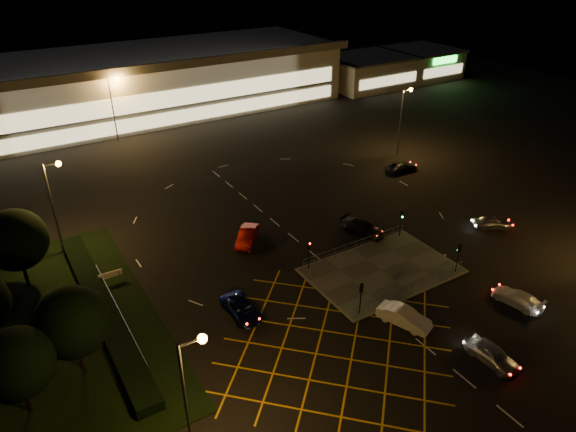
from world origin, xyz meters
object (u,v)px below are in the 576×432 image
signal_se (459,252)px  car_far_dkgrey (363,228)px  car_east_grey (402,167)px  car_right_silver (492,222)px  car_approach_white (518,298)px  car_queue_white (404,317)px  signal_sw (361,292)px  car_circ_red (247,236)px  signal_nw (309,249)px  signal_ne (401,218)px  car_near_silver (492,354)px  car_left_blue (241,308)px

signal_se → car_far_dkgrey: signal_se is taller
car_east_grey → signal_se: bearing=151.7°
car_far_dkgrey → car_right_silver: (13.23, -6.74, -0.04)m
car_approach_white → car_queue_white: bearing=-26.3°
car_far_dkgrey → car_right_silver: size_ratio=1.23×
signal_se → car_approach_white: (0.89, -6.34, -1.71)m
signal_sw → car_approach_white: signal_sw is taller
car_far_dkgrey → car_approach_white: (3.90, -17.03, -0.08)m
car_circ_red → signal_se: bearing=-6.4°
signal_nw → car_east_grey: signal_nw is taller
car_far_dkgrey → car_east_grey: bearing=13.5°
car_far_dkgrey → car_approach_white: bearing=-97.7°
signal_ne → car_east_grey: size_ratio=0.68×
car_approach_white → car_east_grey: bearing=-121.7°
signal_ne → car_far_dkgrey: bearing=138.1°
signal_nw → car_far_dkgrey: size_ratio=0.62×
signal_sw → signal_nw: 7.99m
car_near_silver → car_circ_red: car_circ_red is taller
signal_se → car_far_dkgrey: bearing=-74.3°
signal_sw → car_left_blue: signal_sw is taller
car_left_blue → car_approach_white: size_ratio=1.06×
signal_se → car_circ_red: bearing=-46.8°
signal_se → car_near_silver: (-6.90, -9.80, -1.62)m
car_far_dkgrey → car_circ_red: car_circ_red is taller
car_far_dkgrey → car_circ_red: size_ratio=1.08×
car_queue_white → signal_nw: bearing=81.1°
car_right_silver → signal_nw: bearing=111.1°
car_queue_white → car_far_dkgrey: size_ratio=0.91×
signal_ne → car_right_silver: signal_ne is taller
signal_nw → car_near_silver: (5.10, -17.79, -1.62)m
signal_sw → signal_ne: same height
signal_sw → car_far_dkgrey: bearing=-130.0°
signal_nw → car_queue_white: (2.37, -10.99, -1.60)m
car_queue_white → car_east_grey: bearing=26.5°
car_left_blue → signal_se: bearing=-15.4°
signal_nw → car_queue_white: signal_nw is taller
signal_sw → car_east_grey: signal_sw is taller
signal_nw → car_near_silver: size_ratio=0.71×
car_queue_white → car_far_dkgrey: car_queue_white is taller
signal_nw → car_right_silver: 22.64m
car_east_grey → car_approach_white: (-11.70, -27.61, 0.01)m
signal_ne → car_left_blue: bearing=-172.9°
signal_se → signal_nw: (-12.00, 7.99, 0.00)m
car_approach_white → car_near_silver: bearing=15.3°
car_far_dkgrey → car_east_grey: 18.85m
signal_nw → signal_ne: bearing=0.0°
car_circ_red → signal_ne: bearing=12.7°
car_left_blue → car_near_silver: bearing=-48.4°
signal_ne → car_left_blue: (-20.77, -2.58, -1.70)m
signal_sw → car_circ_red: (-2.76, 15.74, -1.59)m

